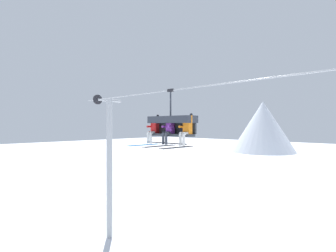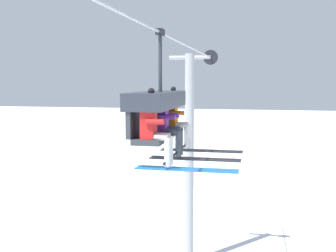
{
  "view_description": "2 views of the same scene",
  "coord_description": "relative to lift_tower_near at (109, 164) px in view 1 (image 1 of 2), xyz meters",
  "views": [
    {
      "loc": [
        6.27,
        -8.9,
        6.74
      ],
      "look_at": [
        -1.32,
        -0.97,
        6.71
      ],
      "focal_mm": 28.0,
      "sensor_mm": 36.0,
      "label": 1
    },
    {
      "loc": [
        -8.97,
        -2.57,
        7.34
      ],
      "look_at": [
        -1.39,
        -0.96,
        6.5
      ],
      "focal_mm": 45.0,
      "sensor_mm": 36.0,
      "label": 2
    }
  ],
  "objects": [
    {
      "name": "skier_purple",
      "position": [
        5.78,
        -0.93,
        2.13
      ],
      "size": [
        0.46,
        1.7,
        1.23
      ],
      "color": "purple"
    },
    {
      "name": "skier_orange",
      "position": [
        6.74,
        -0.92,
        2.15
      ],
      "size": [
        0.48,
        1.7,
        1.34
      ],
      "color": "orange"
    },
    {
      "name": "chairlift_chair",
      "position": [
        5.78,
        -0.71,
        2.42
      ],
      "size": [
        2.32,
        0.74,
        2.3
      ],
      "color": "#33383D"
    },
    {
      "name": "lift_cable",
      "position": [
        7.13,
        -0.78,
        3.81
      ],
      "size": [
        16.27,
        0.05,
        0.05
      ],
      "color": "#9EA3A8"
    },
    {
      "name": "lift_tower_near",
      "position": [
        0.0,
        0.0,
        0.0
      ],
      "size": [
        0.36,
        1.88,
        8.5
      ],
      "color": "#9EA3A8",
      "rests_on": "ground_plane"
    },
    {
      "name": "skier_red",
      "position": [
        4.84,
        -0.92,
        2.15
      ],
      "size": [
        0.48,
        1.7,
        1.34
      ],
      "color": "red"
    },
    {
      "name": "mountain_peak_west",
      "position": [
        -14.64,
        54.7,
        1.93
      ],
      "size": [
        15.59,
        15.59,
        12.7
      ],
      "color": "silver",
      "rests_on": "ground_plane"
    }
  ]
}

